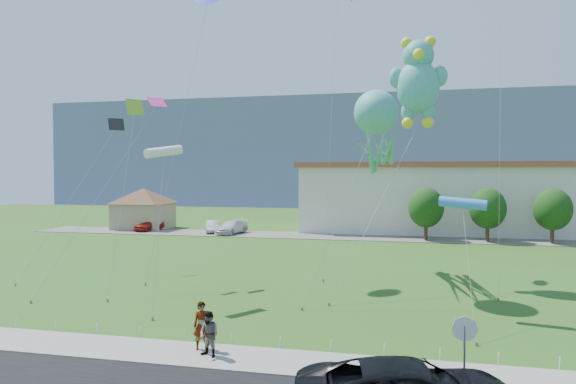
{
  "coord_description": "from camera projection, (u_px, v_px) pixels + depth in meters",
  "views": [
    {
      "loc": [
        7.6,
        -20.54,
        6.84
      ],
      "look_at": [
        1.23,
        8.0,
        5.82
      ],
      "focal_mm": 32.0,
      "sensor_mm": 36.0,
      "label": 1
    }
  ],
  "objects": [
    {
      "name": "small_kite_blue",
      "position": [
        207.0,
        4.0,
        35.33
      ],
      "size": [
        3.09,
        6.0,
        19.73
      ],
      "color": "blue",
      "rests_on": "ground"
    },
    {
      "name": "teddy_bear_kite",
      "position": [
        418.0,
        80.0,
        32.73
      ],
      "size": [
        6.48,
        9.0,
        15.6
      ],
      "color": "teal",
      "rests_on": "ground"
    },
    {
      "name": "ground",
      "position": [
        219.0,
        334.0,
        21.93
      ],
      "size": [
        160.0,
        160.0,
        0.0
      ],
      "primitive_type": "plane",
      "color": "#2F5016",
      "rests_on": "ground"
    },
    {
      "name": "small_kite_yellow",
      "position": [
        132.0,
        126.0,
        32.23
      ],
      "size": [
        2.13,
        6.35,
        11.57
      ],
      "color": "#9EC82F",
      "rests_on": "ground"
    },
    {
      "name": "parked_car_white",
      "position": [
        232.0,
        227.0,
        58.35
      ],
      "size": [
        3.06,
        5.41,
        1.48
      ],
      "primitive_type": "imported",
      "rotation": [
        0.0,
        0.0,
        -0.2
      ],
      "color": "silver",
      "rests_on": "parking_strip"
    },
    {
      "name": "pedestrian_right",
      "position": [
        209.0,
        334.0,
        18.87
      ],
      "size": [
        0.99,
        0.89,
        1.67
      ],
      "primitive_type": "imported",
      "rotation": [
        0.0,
        0.0,
        -0.37
      ],
      "color": "gray",
      "rests_on": "sidewalk"
    },
    {
      "name": "small_kite_pink",
      "position": [
        144.0,
        123.0,
        32.69
      ],
      "size": [
        4.15,
        8.42,
        11.97
      ],
      "color": "#F9379F",
      "rests_on": "ground"
    },
    {
      "name": "small_kite_white",
      "position": [
        164.0,
        153.0,
        27.66
      ],
      "size": [
        1.57,
        5.04,
        8.49
      ],
      "color": "white",
      "rests_on": "ground"
    },
    {
      "name": "tree_near",
      "position": [
        426.0,
        208.0,
        52.8
      ],
      "size": [
        3.6,
        3.6,
        5.47
      ],
      "color": "#3F2B19",
      "rests_on": "ground"
    },
    {
      "name": "small_kite_black",
      "position": [
        106.0,
        140.0,
        37.01
      ],
      "size": [
        3.11,
        8.23,
        10.94
      ],
      "color": "black",
      "rests_on": "ground"
    },
    {
      "name": "sidewalk",
      "position": [
        194.0,
        355.0,
        19.25
      ],
      "size": [
        80.0,
        2.5,
        0.1
      ],
      "primitive_type": "cube",
      "color": "gray",
      "rests_on": "ground"
    },
    {
      "name": "parking_strip",
      "position": [
        331.0,
        236.0,
        56.07
      ],
      "size": [
        70.0,
        6.0,
        0.06
      ],
      "primitive_type": "cube",
      "color": "#59544C",
      "rests_on": "ground"
    },
    {
      "name": "stop_sign",
      "position": [
        465.0,
        336.0,
        15.69
      ],
      "size": [
        0.8,
        0.07,
        2.5
      ],
      "color": "slate",
      "rests_on": "ground"
    },
    {
      "name": "tree_mid",
      "position": [
        488.0,
        208.0,
        51.49
      ],
      "size": [
        3.6,
        3.6,
        5.47
      ],
      "color": "#3F2B19",
      "rests_on": "ground"
    },
    {
      "name": "small_kite_cyan",
      "position": [
        463.0,
        204.0,
        24.72
      ],
      "size": [
        0.5,
        5.84,
        5.87
      ],
      "color": "#3182DD",
      "rests_on": "ground"
    },
    {
      "name": "tree_far",
      "position": [
        553.0,
        209.0,
        50.18
      ],
      "size": [
        3.6,
        3.6,
        5.47
      ],
      "color": "#3F2B19",
      "rests_on": "ground"
    },
    {
      "name": "parked_car_silver",
      "position": [
        213.0,
        226.0,
        59.65
      ],
      "size": [
        2.67,
        4.41,
        1.37
      ],
      "primitive_type": "imported",
      "rotation": [
        0.0,
        0.0,
        0.32
      ],
      "color": "silver",
      "rests_on": "parking_strip"
    },
    {
      "name": "warehouse",
      "position": [
        566.0,
        198.0,
        59.04
      ],
      "size": [
        61.0,
        15.0,
        8.2
      ],
      "color": "beige",
      "rests_on": "ground"
    },
    {
      "name": "hill_ridge",
      "position": [
        374.0,
        153.0,
        138.54
      ],
      "size": [
        160.0,
        50.0,
        25.0
      ],
      "primitive_type": "cube",
      "color": "slate",
      "rests_on": "ground"
    },
    {
      "name": "rope_fence",
      "position": [
        208.0,
        337.0,
        20.65
      ],
      "size": [
        26.05,
        0.05,
        0.5
      ],
      "color": "white",
      "rests_on": "ground"
    },
    {
      "name": "pedestrian_left",
      "position": [
        202.0,
        326.0,
        19.69
      ],
      "size": [
        0.8,
        0.7,
        1.84
      ],
      "primitive_type": "imported",
      "rotation": [
        0.0,
        0.0,
        0.48
      ],
      "color": "gray",
      "rests_on": "sidewalk"
    },
    {
      "name": "octopus_kite",
      "position": [
        377.0,
        130.0,
        30.94
      ],
      "size": [
        4.68,
        12.33,
        11.66
      ],
      "color": "teal",
      "rests_on": "ground"
    },
    {
      "name": "pavilion",
      "position": [
        144.0,
        205.0,
        64.12
      ],
      "size": [
        9.2,
        9.2,
        5.0
      ],
      "color": "tan",
      "rests_on": "ground"
    },
    {
      "name": "parked_car_red",
      "position": [
        149.0,
        225.0,
        61.4
      ],
      "size": [
        2.59,
        4.42,
        1.41
      ],
      "primitive_type": "imported",
      "rotation": [
        0.0,
        0.0,
        -0.24
      ],
      "color": "#B02315",
      "rests_on": "parking_strip"
    }
  ]
}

